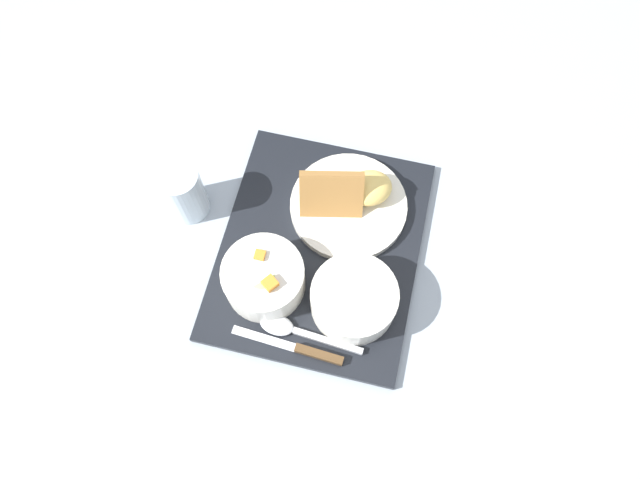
{
  "coord_description": "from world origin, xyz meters",
  "views": [
    {
      "loc": [
        -0.34,
        -0.04,
        0.85
      ],
      "look_at": [
        0.0,
        0.0,
        0.04
      ],
      "focal_mm": 32.0,
      "sensor_mm": 36.0,
      "label": 1
    }
  ],
  "objects_px": {
    "bowl_soup": "(354,298)",
    "spoon": "(291,329)",
    "plate_main": "(350,201)",
    "glass_water": "(184,194)",
    "knife": "(305,350)",
    "bowl_salad": "(264,277)"
  },
  "relations": [
    {
      "from": "bowl_soup",
      "to": "spoon",
      "type": "bearing_deg",
      "value": 119.56
    },
    {
      "from": "plate_main",
      "to": "glass_water",
      "type": "distance_m",
      "value": 0.26
    },
    {
      "from": "bowl_soup",
      "to": "plate_main",
      "type": "height_order",
      "value": "plate_main"
    },
    {
      "from": "knife",
      "to": "plate_main",
      "type": "bearing_deg",
      "value": -89.97
    },
    {
      "from": "bowl_salad",
      "to": "plate_main",
      "type": "xyz_separation_m",
      "value": [
        0.15,
        -0.12,
        -0.02
      ]
    },
    {
      "from": "bowl_soup",
      "to": "plate_main",
      "type": "distance_m",
      "value": 0.17
    },
    {
      "from": "bowl_salad",
      "to": "spoon",
      "type": "distance_m",
      "value": 0.09
    },
    {
      "from": "spoon",
      "to": "bowl_salad",
      "type": "bearing_deg",
      "value": -42.52
    },
    {
      "from": "bowl_soup",
      "to": "plate_main",
      "type": "bearing_deg",
      "value": 6.58
    },
    {
      "from": "plate_main",
      "to": "knife",
      "type": "relative_size",
      "value": 1.11
    },
    {
      "from": "spoon",
      "to": "knife",
      "type": "bearing_deg",
      "value": 140.47
    },
    {
      "from": "bowl_salad",
      "to": "knife",
      "type": "height_order",
      "value": "bowl_salad"
    },
    {
      "from": "plate_main",
      "to": "knife",
      "type": "height_order",
      "value": "plate_main"
    },
    {
      "from": "spoon",
      "to": "glass_water",
      "type": "distance_m",
      "value": 0.27
    },
    {
      "from": "bowl_salad",
      "to": "knife",
      "type": "distance_m",
      "value": 0.12
    },
    {
      "from": "knife",
      "to": "spoon",
      "type": "bearing_deg",
      "value": -40.32
    },
    {
      "from": "bowl_salad",
      "to": "plate_main",
      "type": "relative_size",
      "value": 0.65
    },
    {
      "from": "bowl_salad",
      "to": "bowl_soup",
      "type": "relative_size",
      "value": 0.96
    },
    {
      "from": "spoon",
      "to": "glass_water",
      "type": "relative_size",
      "value": 1.53
    },
    {
      "from": "plate_main",
      "to": "glass_water",
      "type": "height_order",
      "value": "glass_water"
    },
    {
      "from": "bowl_salad",
      "to": "spoon",
      "type": "height_order",
      "value": "bowl_salad"
    },
    {
      "from": "plate_main",
      "to": "spoon",
      "type": "height_order",
      "value": "plate_main"
    }
  ]
}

